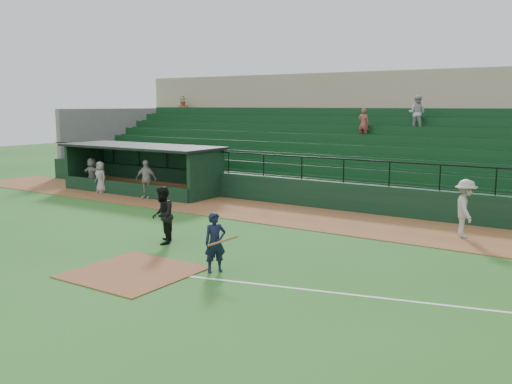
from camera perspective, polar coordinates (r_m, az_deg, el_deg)
The scene contains 12 objects.
ground at distance 15.98m, azimuth -9.99°, elevation -7.33°, with size 90.00×90.00×0.00m, color #245D1E.
warning_track at distance 22.28m, azimuth 4.25°, elevation -2.51°, with size 40.00×4.00×0.03m, color brown.
home_plate_dirt at distance 15.29m, azimuth -12.59°, elevation -8.10°, with size 3.00×3.00×0.03m, color brown.
foul_line at distance 13.33m, azimuth 20.55°, elevation -11.10°, with size 18.00×0.09×0.01m, color white.
stadium_structure at distance 29.60m, azimuth 12.33°, elevation 4.64°, with size 38.00×13.08×6.40m.
dugout at distance 29.16m, azimuth -11.16°, elevation 2.70°, with size 8.90×3.20×2.42m.
batter_at_plate at distance 14.83m, azimuth -4.24°, elevation -5.23°, with size 1.12×0.72×1.63m.
umpire at distance 18.02m, azimuth -9.66°, elevation -2.38°, with size 0.91×0.71×1.87m, color black.
runner at distance 19.79m, azimuth 20.82°, elevation -1.60°, with size 1.27×0.73×1.97m, color #ABA6A0.
dugout_player_a at distance 26.73m, azimuth -11.31°, elevation 1.31°, with size 1.08×0.45×1.84m, color #A8A29E.
dugout_player_b at distance 28.98m, azimuth -15.77°, elevation 1.49°, with size 0.78×0.51×1.60m, color #A09B96.
dugout_player_c at distance 30.34m, azimuth -16.57°, elevation 1.85°, with size 1.55×0.49×1.67m, color #A8A29D.
Camera 1 is at (10.59, -11.09, 4.46)m, focal length 38.67 mm.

